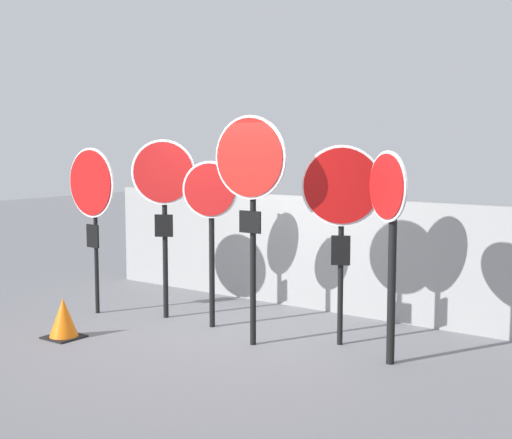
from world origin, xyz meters
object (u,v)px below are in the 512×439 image
object	(u,v)px
stop_sign_5	(389,217)
stop_sign_2	(210,207)
stop_sign_1	(163,188)
traffic_cone_0	(63,318)
stop_sign_3	(250,178)
stop_sign_0	(92,192)
stop_sign_4	(341,201)

from	to	relation	value
stop_sign_5	stop_sign_2	bearing A→B (deg)	-147.04
stop_sign_1	stop_sign_5	distance (m)	3.20
traffic_cone_0	stop_sign_3	bearing A→B (deg)	28.09
stop_sign_3	traffic_cone_0	size ratio (longest dim) A/B	5.43
stop_sign_0	stop_sign_4	world-z (taller)	stop_sign_4
stop_sign_0	stop_sign_2	world-z (taller)	stop_sign_0
stop_sign_1	stop_sign_2	distance (m)	0.82
stop_sign_0	stop_sign_4	bearing A→B (deg)	14.34
stop_sign_3	stop_sign_1	bearing A→B (deg)	165.67
stop_sign_0	traffic_cone_0	bearing A→B (deg)	-53.75
stop_sign_3	traffic_cone_0	xyz separation A→B (m)	(-1.96, -1.04, -1.66)
stop_sign_5	stop_sign_0	bearing A→B (deg)	-141.45
stop_sign_4	stop_sign_5	distance (m)	0.79
stop_sign_1	traffic_cone_0	distance (m)	2.05
stop_sign_0	stop_sign_1	world-z (taller)	stop_sign_1
stop_sign_0	stop_sign_5	size ratio (longest dim) A/B	1.01
stop_sign_1	stop_sign_5	world-z (taller)	stop_sign_1
stop_sign_5	traffic_cone_0	world-z (taller)	stop_sign_5
traffic_cone_0	stop_sign_2	bearing A→B (deg)	51.72
stop_sign_4	stop_sign_0	bearing A→B (deg)	162.33
stop_sign_2	stop_sign_4	size ratio (longest dim) A/B	0.91
stop_sign_4	stop_sign_1	bearing A→B (deg)	157.66
stop_sign_4	traffic_cone_0	size ratio (longest dim) A/B	4.75
stop_sign_3	traffic_cone_0	bearing A→B (deg)	-154.31
stop_sign_4	stop_sign_3	bearing A→B (deg)	-172.00
stop_sign_1	stop_sign_2	size ratio (longest dim) A/B	1.13
stop_sign_5	traffic_cone_0	distance (m)	3.96
stop_sign_1	stop_sign_4	size ratio (longest dim) A/B	1.03
stop_sign_3	stop_sign_5	xyz separation A→B (m)	(1.54, 0.29, -0.36)
stop_sign_1	stop_sign_3	bearing A→B (deg)	-42.21
stop_sign_4	stop_sign_5	world-z (taller)	stop_sign_4
stop_sign_3	stop_sign_4	distance (m)	1.04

